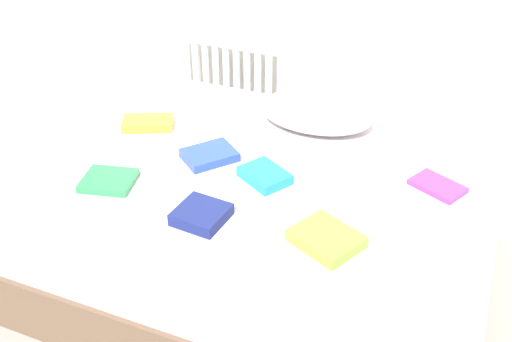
{
  "coord_description": "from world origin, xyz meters",
  "views": [
    {
      "loc": [
        0.83,
        -1.94,
        1.87
      ],
      "look_at": [
        0.0,
        0.05,
        0.48
      ],
      "focal_mm": 42.31,
      "sensor_mm": 36.0,
      "label": 1
    }
  ],
  "objects_px": {
    "radiator": "(226,76)",
    "textbook_lime": "(326,239)",
    "textbook_teal": "(265,175)",
    "textbook_purple": "(438,186)",
    "textbook_white": "(344,189)",
    "bed": "(252,221)",
    "textbook_navy": "(201,215)",
    "textbook_yellow": "(148,123)",
    "textbook_blue": "(209,155)",
    "pillow": "(316,112)",
    "textbook_green": "(109,181)"
  },
  "relations": [
    {
      "from": "textbook_navy",
      "to": "textbook_blue",
      "type": "height_order",
      "value": "textbook_navy"
    },
    {
      "from": "radiator",
      "to": "pillow",
      "type": "distance_m",
      "value": 1.09
    },
    {
      "from": "textbook_lime",
      "to": "textbook_purple",
      "type": "xyz_separation_m",
      "value": [
        0.31,
        0.51,
        -0.01
      ]
    },
    {
      "from": "textbook_green",
      "to": "textbook_blue",
      "type": "distance_m",
      "value": 0.44
    },
    {
      "from": "radiator",
      "to": "textbook_yellow",
      "type": "distance_m",
      "value": 1.04
    },
    {
      "from": "textbook_lime",
      "to": "textbook_yellow",
      "type": "bearing_deg",
      "value": 179.78
    },
    {
      "from": "pillow",
      "to": "textbook_purple",
      "type": "bearing_deg",
      "value": -26.88
    },
    {
      "from": "textbook_navy",
      "to": "textbook_lime",
      "type": "xyz_separation_m",
      "value": [
        0.47,
        0.05,
        -0.0
      ]
    },
    {
      "from": "textbook_lime",
      "to": "textbook_yellow",
      "type": "xyz_separation_m",
      "value": [
        -1.03,
        0.5,
        -0.0
      ]
    },
    {
      "from": "bed",
      "to": "textbook_white",
      "type": "xyz_separation_m",
      "value": [
        0.39,
        0.01,
        0.27
      ]
    },
    {
      "from": "radiator",
      "to": "textbook_yellow",
      "type": "xyz_separation_m",
      "value": [
        0.07,
        -1.02,
        0.19
      ]
    },
    {
      "from": "textbook_yellow",
      "to": "radiator",
      "type": "bearing_deg",
      "value": 68.91
    },
    {
      "from": "textbook_white",
      "to": "textbook_purple",
      "type": "relative_size",
      "value": 1.06
    },
    {
      "from": "textbook_navy",
      "to": "textbook_blue",
      "type": "distance_m",
      "value": 0.43
    },
    {
      "from": "textbook_teal",
      "to": "pillow",
      "type": "bearing_deg",
      "value": 115.46
    },
    {
      "from": "textbook_purple",
      "to": "pillow",
      "type": "bearing_deg",
      "value": 178.99
    },
    {
      "from": "pillow",
      "to": "textbook_navy",
      "type": "xyz_separation_m",
      "value": [
        -0.16,
        -0.87,
        -0.05
      ]
    },
    {
      "from": "textbook_green",
      "to": "textbook_yellow",
      "type": "relative_size",
      "value": 0.88
    },
    {
      "from": "radiator",
      "to": "pillow",
      "type": "relative_size",
      "value": 1.13
    },
    {
      "from": "bed",
      "to": "textbook_navy",
      "type": "xyz_separation_m",
      "value": [
        -0.05,
        -0.37,
        0.28
      ]
    },
    {
      "from": "textbook_blue",
      "to": "textbook_lime",
      "type": "bearing_deg",
      "value": -80.97
    },
    {
      "from": "radiator",
      "to": "textbook_yellow",
      "type": "relative_size",
      "value": 2.63
    },
    {
      "from": "textbook_white",
      "to": "textbook_purple",
      "type": "distance_m",
      "value": 0.38
    },
    {
      "from": "textbook_white",
      "to": "textbook_purple",
      "type": "height_order",
      "value": "textbook_white"
    },
    {
      "from": "textbook_white",
      "to": "textbook_blue",
      "type": "height_order",
      "value": "textbook_blue"
    },
    {
      "from": "bed",
      "to": "textbook_lime",
      "type": "bearing_deg",
      "value": -37.08
    },
    {
      "from": "radiator",
      "to": "textbook_purple",
      "type": "distance_m",
      "value": 1.75
    },
    {
      "from": "pillow",
      "to": "textbook_white",
      "type": "bearing_deg",
      "value": -60.22
    },
    {
      "from": "radiator",
      "to": "textbook_white",
      "type": "relative_size",
      "value": 2.83
    },
    {
      "from": "radiator",
      "to": "textbook_lime",
      "type": "bearing_deg",
      "value": -53.96
    },
    {
      "from": "textbook_navy",
      "to": "textbook_purple",
      "type": "relative_size",
      "value": 0.89
    },
    {
      "from": "pillow",
      "to": "textbook_lime",
      "type": "bearing_deg",
      "value": -69.37
    },
    {
      "from": "textbook_teal",
      "to": "textbook_purple",
      "type": "height_order",
      "value": "textbook_teal"
    },
    {
      "from": "textbook_navy",
      "to": "textbook_teal",
      "type": "height_order",
      "value": "textbook_navy"
    },
    {
      "from": "textbook_teal",
      "to": "textbook_navy",
      "type": "bearing_deg",
      "value": -78.54
    },
    {
      "from": "textbook_white",
      "to": "textbook_blue",
      "type": "relative_size",
      "value": 0.99
    },
    {
      "from": "bed",
      "to": "textbook_navy",
      "type": "distance_m",
      "value": 0.46
    },
    {
      "from": "pillow",
      "to": "textbook_yellow",
      "type": "bearing_deg",
      "value": -156.02
    },
    {
      "from": "pillow",
      "to": "textbook_yellow",
      "type": "relative_size",
      "value": 2.34
    },
    {
      "from": "textbook_white",
      "to": "textbook_navy",
      "type": "relative_size",
      "value": 1.19
    },
    {
      "from": "radiator",
      "to": "textbook_teal",
      "type": "distance_m",
      "value": 1.45
    },
    {
      "from": "textbook_lime",
      "to": "textbook_purple",
      "type": "height_order",
      "value": "textbook_lime"
    },
    {
      "from": "textbook_navy",
      "to": "textbook_purple",
      "type": "height_order",
      "value": "textbook_navy"
    },
    {
      "from": "textbook_white",
      "to": "bed",
      "type": "bearing_deg",
      "value": -163.78
    },
    {
      "from": "textbook_purple",
      "to": "textbook_yellow",
      "type": "distance_m",
      "value": 1.34
    },
    {
      "from": "pillow",
      "to": "textbook_teal",
      "type": "distance_m",
      "value": 0.53
    },
    {
      "from": "textbook_lime",
      "to": "radiator",
      "type": "bearing_deg",
      "value": 151.59
    },
    {
      "from": "textbook_white",
      "to": "textbook_navy",
      "type": "xyz_separation_m",
      "value": [
        -0.44,
        -0.38,
        0.01
      ]
    },
    {
      "from": "pillow",
      "to": "textbook_teal",
      "type": "relative_size",
      "value": 2.77
    },
    {
      "from": "pillow",
      "to": "textbook_blue",
      "type": "height_order",
      "value": "pillow"
    }
  ]
}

